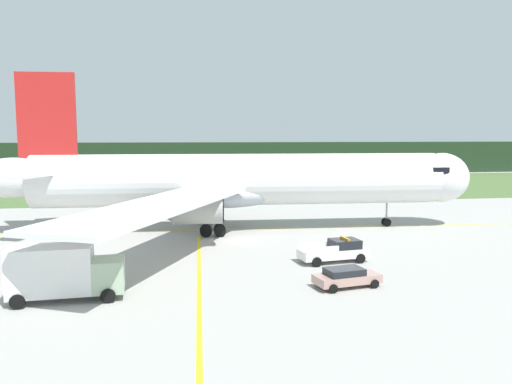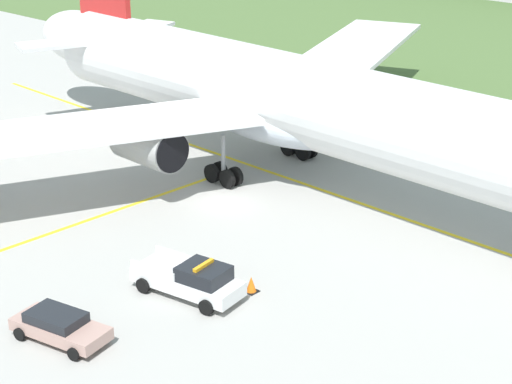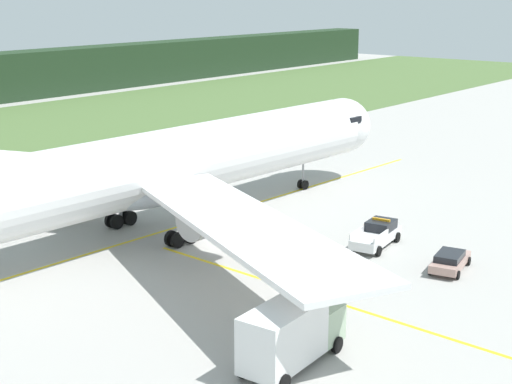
# 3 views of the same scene
# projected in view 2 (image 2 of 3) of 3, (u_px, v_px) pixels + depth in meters

# --- Properties ---
(ground) EXTENTS (320.00, 320.00, 0.00)m
(ground) POSITION_uv_depth(u_px,v_px,m) (223.00, 202.00, 52.84)
(ground) COLOR #A2A09B
(taxiway_centerline_main) EXTENTS (68.39, 3.07, 0.01)m
(taxiway_centerline_main) POSITION_uv_depth(u_px,v_px,m) (298.00, 182.00, 55.98)
(taxiway_centerline_main) COLOR yellow
(taxiway_centerline_main) RESTS_ON ground
(airliner) EXTENTS (53.06, 53.89, 16.38)m
(airliner) POSITION_uv_depth(u_px,v_px,m) (291.00, 100.00, 54.48)
(airliner) COLOR silver
(airliner) RESTS_ON ground
(ops_pickup_truck) EXTENTS (5.81, 2.91, 1.94)m
(ops_pickup_truck) POSITION_uv_depth(u_px,v_px,m) (191.00, 279.00, 41.74)
(ops_pickup_truck) COLOR silver
(ops_pickup_truck) RESTS_ON ground
(staff_car) EXTENTS (4.71, 2.74, 1.30)m
(staff_car) POSITION_uv_depth(u_px,v_px,m) (59.00, 326.00, 38.17)
(staff_car) COLOR tan
(staff_car) RESTS_ON ground
(apron_cone) EXTENTS (0.65, 0.65, 0.81)m
(apron_cone) POSITION_uv_depth(u_px,v_px,m) (251.00, 284.00, 42.34)
(apron_cone) COLOR black
(apron_cone) RESTS_ON ground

